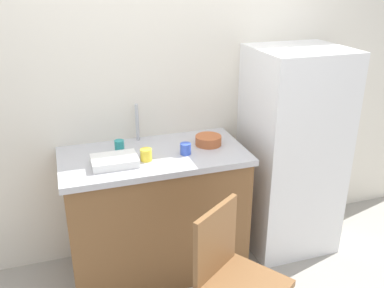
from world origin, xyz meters
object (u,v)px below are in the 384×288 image
Objects in this scene: refrigerator at (291,152)px; cup_teal at (119,146)px; cup_blue at (186,149)px; cup_yellow at (146,155)px; dish_tray at (115,161)px; chair at (234,279)px; terracotta_bowl at (208,140)px.

refrigerator is 18.59× the size of cup_teal.
cup_yellow is at bearing -176.36° from cup_blue.
dish_tray is at bearing -175.37° from refrigerator.
chair is 0.99m from terracotta_bowl.
terracotta_bowl is 0.47m from cup_yellow.
refrigerator is 8.62× the size of terracotta_bowl.
chair is at bearing -87.83° from cup_blue.
cup_yellow reaches higher than chair.
cup_teal is at bearing 80.07° from chair.
terracotta_bowl is 0.22m from cup_blue.
chair is 10.81× the size of cup_teal.
refrigerator is 0.67m from terracotta_bowl.
refrigerator is at bearing 5.46° from cup_yellow.
dish_tray is at bearing -177.93° from cup_blue.
cup_yellow is at bearing -174.54° from refrigerator.
cup_yellow is (-0.29, 0.75, 0.44)m from chair.
cup_blue is (0.40, -0.16, -0.00)m from cup_teal.
chair is (-0.82, -0.85, -0.27)m from refrigerator.
terracotta_bowl reaches higher than dish_tray.
refrigerator is 19.87× the size of cup_yellow.
dish_tray is 0.67m from terracotta_bowl.
cup_blue is at bearing -152.32° from terracotta_bowl.
chair is at bearing -100.85° from terracotta_bowl.
chair is 3.18× the size of dish_tray.
refrigerator reaches higher than dish_tray.
terracotta_bowl is at bearing 14.55° from cup_yellow.
cup_blue is (-0.20, -0.10, 0.01)m from terracotta_bowl.
cup_blue is (-0.85, -0.09, 0.18)m from refrigerator.
cup_blue reaches higher than chair.
cup_teal reaches higher than cup_blue.
dish_tray is at bearing 88.45° from chair.
refrigerator is 0.87m from cup_blue.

